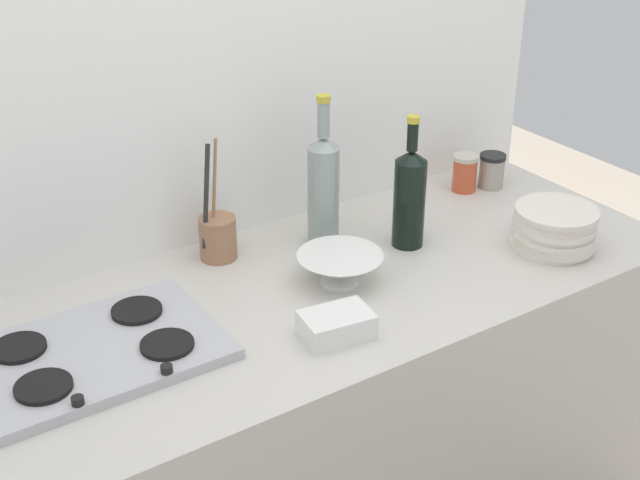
% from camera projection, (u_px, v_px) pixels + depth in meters
% --- Properties ---
extents(counter_block, '(1.80, 0.70, 0.90)m').
position_uv_depth(counter_block, '(320.00, 437.00, 2.24)').
color(counter_block, beige).
rests_on(counter_block, ground).
extents(backsplash_panel, '(1.90, 0.06, 2.49)m').
position_uv_depth(backsplash_panel, '(235.00, 100.00, 2.16)').
color(backsplash_panel, white).
rests_on(backsplash_panel, ground).
extents(stovetop_hob, '(0.51, 0.34, 0.04)m').
position_uv_depth(stovetop_hob, '(94.00, 352.00, 1.77)').
color(stovetop_hob, '#B2B2B7').
rests_on(stovetop_hob, counter_block).
extents(plate_stack, '(0.21, 0.21, 0.11)m').
position_uv_depth(plate_stack, '(554.00, 228.00, 2.18)').
color(plate_stack, silver).
rests_on(plate_stack, counter_block).
extents(wine_bottle_leftmost, '(0.08, 0.08, 0.39)m').
position_uv_depth(wine_bottle_leftmost, '(323.00, 187.00, 2.16)').
color(wine_bottle_leftmost, gray).
rests_on(wine_bottle_leftmost, counter_block).
extents(wine_bottle_mid_left, '(0.08, 0.08, 0.34)m').
position_uv_depth(wine_bottle_mid_left, '(410.00, 196.00, 2.16)').
color(wine_bottle_mid_left, black).
rests_on(wine_bottle_mid_left, counter_block).
extents(mixing_bowl, '(0.20, 0.20, 0.07)m').
position_uv_depth(mixing_bowl, '(340.00, 268.00, 2.03)').
color(mixing_bowl, white).
rests_on(mixing_bowl, counter_block).
extents(butter_dish, '(0.16, 0.12, 0.06)m').
position_uv_depth(butter_dish, '(337.00, 325.00, 1.84)').
color(butter_dish, white).
rests_on(butter_dish, counter_block).
extents(utensil_crock, '(0.09, 0.09, 0.30)m').
position_uv_depth(utensil_crock, '(217.00, 236.00, 2.13)').
color(utensil_crock, '#996B4C').
rests_on(utensil_crock, counter_block).
extents(condiment_jar_front, '(0.07, 0.07, 0.10)m').
position_uv_depth(condiment_jar_front, '(492.00, 171.00, 2.51)').
color(condiment_jar_front, '#9E998C').
rests_on(condiment_jar_front, counter_block).
extents(condiment_jar_rear, '(0.07, 0.07, 0.11)m').
position_uv_depth(condiment_jar_rear, '(465.00, 173.00, 2.49)').
color(condiment_jar_rear, '#C64C2D').
rests_on(condiment_jar_rear, counter_block).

